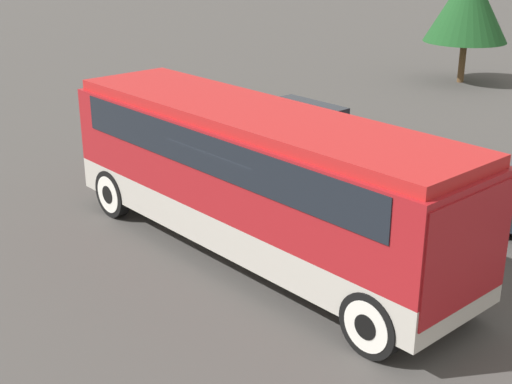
{
  "coord_description": "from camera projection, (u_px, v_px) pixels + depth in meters",
  "views": [
    {
      "loc": [
        10.05,
        -8.99,
        6.53
      ],
      "look_at": [
        0.0,
        0.0,
        1.4
      ],
      "focal_mm": 50.0,
      "sensor_mm": 36.0,
      "label": 1
    }
  ],
  "objects": [
    {
      "name": "ground_plane",
      "position": [
        256.0,
        254.0,
        14.93
      ],
      "size": [
        120.0,
        120.0,
        0.0
      ],
      "primitive_type": "plane",
      "color": "#423F3D"
    },
    {
      "name": "tree_center",
      "position": [
        468.0,
        4.0,
        29.74
      ],
      "size": [
        3.49,
        3.49,
        4.89
      ],
      "color": "brown",
      "rests_on": "ground_plane"
    },
    {
      "name": "tour_bus",
      "position": [
        259.0,
        171.0,
        14.2
      ],
      "size": [
        9.78,
        2.52,
        3.1
      ],
      "color": "#B7B2A8",
      "rests_on": "ground_plane"
    },
    {
      "name": "parked_car_far",
      "position": [
        304.0,
        127.0,
        21.58
      ],
      "size": [
        4.8,
        1.86,
        1.35
      ],
      "color": "maroon",
      "rests_on": "ground_plane"
    }
  ]
}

